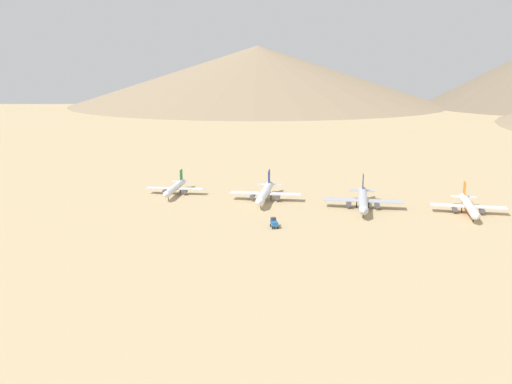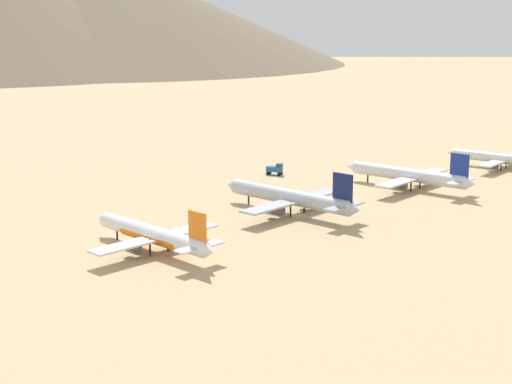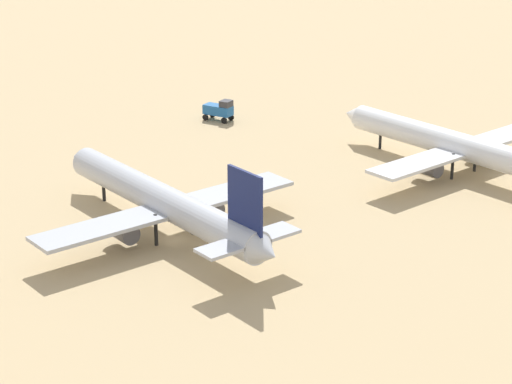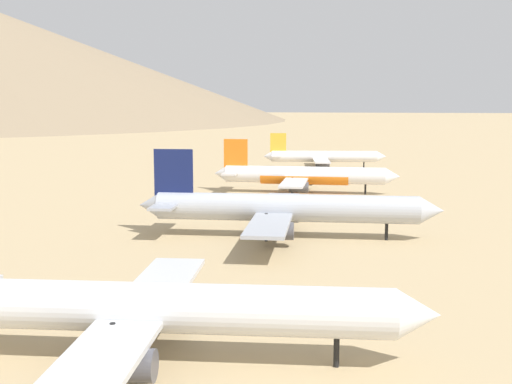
{
  "view_description": "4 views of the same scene",
  "coord_description": "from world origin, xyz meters",
  "px_view_note": "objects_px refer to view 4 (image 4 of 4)",
  "views": [
    {
      "loc": [
        251.14,
        3.5,
        64.3
      ],
      "look_at": [
        5.28,
        -50.59,
        6.42
      ],
      "focal_mm": 37.75,
      "sensor_mm": 36.0,
      "label": 1
    },
    {
      "loc": [
        -132.29,
        150.02,
        51.36
      ],
      "look_at": [
        9.88,
        5.18,
        5.54
      ],
      "focal_mm": 54.85,
      "sensor_mm": 36.0,
      "label": 2
    },
    {
      "loc": [
        -97.1,
        59.09,
        48.85
      ],
      "look_at": [
        -0.1,
        -13.04,
        3.53
      ],
      "focal_mm": 68.02,
      "sensor_mm": 36.0,
      "label": 3
    },
    {
      "loc": [
        12.75,
        -95.62,
        20.73
      ],
      "look_at": [
        -5.73,
        23.35,
        3.45
      ],
      "focal_mm": 45.71,
      "sensor_mm": 36.0,
      "label": 4
    }
  ],
  "objects_px": {
    "parked_jet_2": "(283,208)",
    "parked_jet_3": "(303,176)",
    "parked_jet_1": "(149,309)",
    "parked_jet_4": "(323,157)"
  },
  "relations": [
    {
      "from": "parked_jet_2",
      "to": "parked_jet_3",
      "type": "height_order",
      "value": "parked_jet_2"
    },
    {
      "from": "parked_jet_4",
      "to": "parked_jet_2",
      "type": "bearing_deg",
      "value": -90.41
    },
    {
      "from": "parked_jet_1",
      "to": "parked_jet_4",
      "type": "xyz_separation_m",
      "value": [
        5.92,
        147.02,
        -0.72
      ]
    },
    {
      "from": "parked_jet_2",
      "to": "parked_jet_3",
      "type": "bearing_deg",
      "value": 91.08
    },
    {
      "from": "parked_jet_1",
      "to": "parked_jet_2",
      "type": "height_order",
      "value": "parked_jet_2"
    },
    {
      "from": "parked_jet_1",
      "to": "parked_jet_4",
      "type": "relative_size",
      "value": 1.2
    },
    {
      "from": "parked_jet_1",
      "to": "parked_jet_3",
      "type": "bearing_deg",
      "value": 87.38
    },
    {
      "from": "parked_jet_1",
      "to": "parked_jet_3",
      "type": "xyz_separation_m",
      "value": [
        4.33,
        94.73,
        -0.34
      ]
    },
    {
      "from": "parked_jet_3",
      "to": "parked_jet_4",
      "type": "bearing_deg",
      "value": 88.25
    },
    {
      "from": "parked_jet_4",
      "to": "parked_jet_3",
      "type": "bearing_deg",
      "value": -91.75
    }
  ]
}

